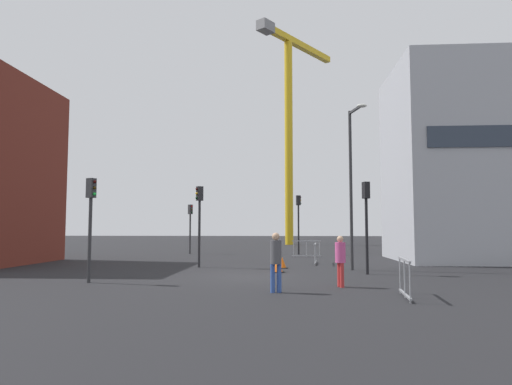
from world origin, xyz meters
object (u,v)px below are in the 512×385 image
Objects in this scene: streetlamp_tall at (352,175)px; traffic_light_corner at (199,213)px; traffic_light_crosswalk at (190,220)px; traffic_cone_by_barrier at (278,266)px; construction_crane at (289,109)px; pedestrian_waiting at (276,257)px; traffic_light_far at (91,212)px; pedestrian_walking at (340,257)px; traffic_light_verge at (299,215)px; traffic_light_island at (366,212)px; traffic_cone_striped at (282,263)px.

streetlamp_tall is 1.87× the size of traffic_light_corner.
traffic_cone_by_barrier is at bearing -63.05° from traffic_light_crosswalk.
construction_crane is 39.39m from pedestrian_waiting.
traffic_light_far reaches higher than pedestrian_walking.
traffic_light_crosswalk is at bearing 109.22° from pedestrian_waiting.
streetlamp_tall is 11.97m from traffic_light_verge.
traffic_light_island is at bearing -52.83° from traffic_light_crosswalk.
construction_crane is 13.39× the size of pedestrian_waiting.
traffic_light_crosswalk is 0.85× the size of traffic_light_verge.
pedestrian_walking is at bearing -87.96° from construction_crane.
traffic_light_verge reaches higher than traffic_cone_by_barrier.
traffic_light_corner reaches higher than pedestrian_walking.
traffic_light_crosswalk is at bearing 178.02° from traffic_light_verge.
traffic_light_verge reaches higher than traffic_light_island.
streetlamp_tall is 12.30× the size of traffic_cone_by_barrier.
traffic_light_crosswalk is 14.72m from traffic_cone_by_barrier.
streetlamp_tall reaches higher than traffic_cone_striped.
traffic_light_corner is (-4.74, -28.52, -12.62)m from construction_crane.
construction_crane reaches higher than traffic_light_verge.
pedestrian_walking is at bearing -102.56° from streetlamp_tall.
traffic_light_verge is at bearing 92.77° from pedestrian_walking.
traffic_light_island is at bearing -84.80° from construction_crane.
traffic_light_verge is at bearing 84.12° from traffic_cone_striped.
traffic_cone_by_barrier is at bearing -95.49° from traffic_cone_striped.
traffic_light_crosswalk is (-10.32, 13.61, -0.16)m from traffic_light_island.
traffic_light_verge is at bearing 64.09° from traffic_light_corner.
streetlamp_tall is 11.38m from traffic_light_far.
traffic_light_far is 2.07× the size of pedestrian_waiting.
traffic_light_verge is (0.41, -17.92, -12.46)m from construction_crane.
traffic_light_crosswalk is at bearing 90.10° from traffic_light_far.
traffic_light_verge is 11.10m from traffic_cone_striped.
pedestrian_waiting is at bearing -93.79° from traffic_light_verge.
traffic_cone_by_barrier is at bearing 32.13° from traffic_light_far.
traffic_cone_striped is at bearing -58.35° from traffic_light_crosswalk.
pedestrian_waiting is (-1.25, -18.80, -1.77)m from traffic_light_verge.
pedestrian_walking is at bearing -3.88° from traffic_light_far.
construction_crane is 38.15m from pedestrian_walking.
traffic_light_corner is 2.21× the size of pedestrian_waiting.
pedestrian_waiting reaches higher than traffic_cone_striped.
construction_crane is 31.54m from traffic_light_corner.
traffic_light_crosswalk is 6.86× the size of traffic_cone_striped.
streetlamp_tall is at bearing -85.11° from construction_crane.
traffic_light_island is 0.98× the size of traffic_light_corner.
traffic_light_verge is (5.15, 10.60, 0.16)m from traffic_light_corner.
streetlamp_tall is 1.99× the size of traffic_light_far.
traffic_light_crosswalk reaches higher than traffic_cone_striped.
traffic_light_verge is 13.03m from traffic_cone_by_barrier.
streetlamp_tall reaches higher than pedestrian_walking.
traffic_cone_striped is (6.76, 6.09, -2.26)m from traffic_light_far.
traffic_cone_striped is at bearing 143.67° from traffic_light_island.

